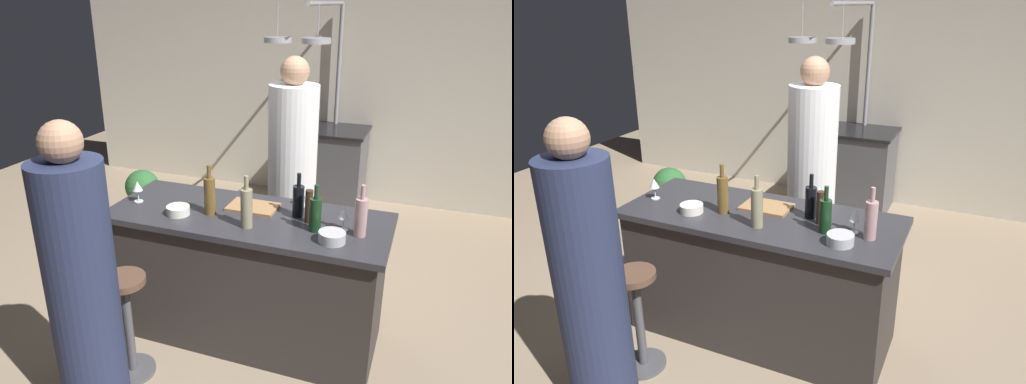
% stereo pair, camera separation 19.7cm
% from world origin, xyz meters
% --- Properties ---
extents(ground_plane, '(9.00, 9.00, 0.00)m').
position_xyz_m(ground_plane, '(0.00, 0.00, 0.00)').
color(ground_plane, gray).
extents(back_wall, '(6.40, 0.16, 2.60)m').
position_xyz_m(back_wall, '(0.00, 2.85, 1.30)').
color(back_wall, beige).
rests_on(back_wall, ground_plane).
extents(kitchen_island, '(1.80, 0.72, 0.90)m').
position_xyz_m(kitchen_island, '(0.00, 0.00, 0.45)').
color(kitchen_island, '#332D2B').
rests_on(kitchen_island, ground_plane).
extents(stove_range, '(0.80, 0.64, 0.89)m').
position_xyz_m(stove_range, '(0.00, 2.45, 0.45)').
color(stove_range, '#47474C').
rests_on(stove_range, ground_plane).
extents(chef, '(0.38, 0.38, 1.80)m').
position_xyz_m(chef, '(0.04, 0.86, 0.84)').
color(chef, white).
rests_on(chef, ground_plane).
extents(bar_stool_left, '(0.28, 0.28, 0.68)m').
position_xyz_m(bar_stool_left, '(-0.53, -0.62, 0.38)').
color(bar_stool_left, '#4C4C51').
rests_on(bar_stool_left, ground_plane).
extents(guest_left, '(0.35, 0.35, 1.68)m').
position_xyz_m(guest_left, '(-0.52, -0.96, 0.78)').
color(guest_left, '#262D4C').
rests_on(guest_left, ground_plane).
extents(overhead_pot_rack, '(0.59, 1.42, 2.17)m').
position_xyz_m(overhead_pot_rack, '(-0.06, 2.01, 1.62)').
color(overhead_pot_rack, gray).
rests_on(overhead_pot_rack, ground_plane).
extents(potted_plant, '(0.36, 0.36, 0.52)m').
position_xyz_m(potted_plant, '(-1.77, 1.46, 0.30)').
color(potted_plant, brown).
rests_on(potted_plant, ground_plane).
extents(cutting_board, '(0.32, 0.22, 0.02)m').
position_xyz_m(cutting_board, '(-0.01, 0.11, 0.91)').
color(cutting_board, '#997047').
rests_on(cutting_board, kitchen_island).
extents(pepper_mill, '(0.05, 0.05, 0.21)m').
position_xyz_m(pepper_mill, '(0.39, 0.03, 1.01)').
color(pepper_mill, '#382319').
rests_on(pepper_mill, kitchen_island).
extents(wine_bottle_rose, '(0.07, 0.07, 0.31)m').
position_xyz_m(wine_bottle_rose, '(0.72, -0.05, 1.02)').
color(wine_bottle_rose, '#B78C8E').
rests_on(wine_bottle_rose, kitchen_island).
extents(wine_bottle_amber, '(0.07, 0.07, 0.33)m').
position_xyz_m(wine_bottle_amber, '(-0.23, -0.07, 1.03)').
color(wine_bottle_amber, brown).
rests_on(wine_bottle_amber, kitchen_island).
extents(wine_bottle_dark, '(0.07, 0.07, 0.29)m').
position_xyz_m(wine_bottle_dark, '(0.30, 0.09, 1.01)').
color(wine_bottle_dark, black).
rests_on(wine_bottle_dark, kitchen_island).
extents(wine_bottle_red, '(0.07, 0.07, 0.29)m').
position_xyz_m(wine_bottle_red, '(0.46, -0.08, 1.01)').
color(wine_bottle_red, '#143319').
rests_on(wine_bottle_red, kitchen_island).
extents(wine_bottle_white, '(0.07, 0.07, 0.33)m').
position_xyz_m(wine_bottle_white, '(0.06, -0.17, 1.03)').
color(wine_bottle_white, gray).
rests_on(wine_bottle_white, kitchen_island).
extents(wine_glass_near_left_guest, '(0.07, 0.07, 0.15)m').
position_xyz_m(wine_glass_near_left_guest, '(0.61, -0.02, 1.01)').
color(wine_glass_near_left_guest, silver).
rests_on(wine_glass_near_left_guest, kitchen_island).
extents(wine_glass_near_right_guest, '(0.07, 0.07, 0.15)m').
position_xyz_m(wine_glass_near_right_guest, '(0.30, 0.26, 1.01)').
color(wine_glass_near_right_guest, silver).
rests_on(wine_glass_near_right_guest, kitchen_island).
extents(wine_glass_by_chef, '(0.07, 0.07, 0.15)m').
position_xyz_m(wine_glass_by_chef, '(-0.77, -0.06, 1.01)').
color(wine_glass_by_chef, silver).
rests_on(wine_glass_by_chef, kitchen_island).
extents(mixing_bowl_ceramic, '(0.15, 0.15, 0.06)m').
position_xyz_m(mixing_bowl_ceramic, '(-0.42, -0.15, 0.93)').
color(mixing_bowl_ceramic, silver).
rests_on(mixing_bowl_ceramic, kitchen_island).
extents(mixing_bowl_steel, '(0.16, 0.16, 0.06)m').
position_xyz_m(mixing_bowl_steel, '(0.58, -0.18, 0.93)').
color(mixing_bowl_steel, '#B7B7BC').
rests_on(mixing_bowl_steel, kitchen_island).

